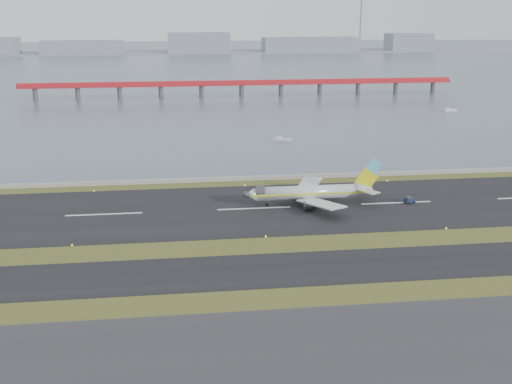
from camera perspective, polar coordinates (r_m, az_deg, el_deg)
The scene contains 11 objects.
ground at distance 146.12m, azimuth 1.30°, elevation -5.08°, with size 1000.00×1000.00×0.00m, color #354217.
taxiway_strip at distance 135.14m, azimuth 2.06°, elevation -6.90°, with size 1000.00×18.00×0.10m, color black.
runway_strip at distance 174.10m, azimuth -0.17°, elevation -1.48°, with size 1000.00×45.00×0.10m, color black.
seawall at distance 202.56m, azimuth -1.23°, elevation 1.22°, with size 1000.00×2.50×1.00m, color gray.
bay_water at distance 597.19m, azimuth -5.41°, elevation 11.16°, with size 1400.00×800.00×1.30m, color #475666.
red_pier at distance 389.32m, azimuth -1.30°, elevation 9.56°, with size 260.00×5.00×10.20m.
far_shoreline at distance 756.70m, azimuth -4.83°, elevation 12.72°, with size 1400.00×80.00×60.50m.
airliner at distance 177.71m, azimuth 4.98°, elevation -0.02°, with size 38.52×32.89×12.80m.
pushback_tug at distance 183.68m, azimuth 13.47°, elevation -0.70°, with size 3.40×2.66×1.92m.
workboat_near at distance 261.55m, azimuth 2.31°, elevation 4.70°, with size 8.12×5.16×1.89m.
workboat_far at distance 350.10m, azimuth 16.81°, elevation 7.00°, with size 8.06×4.34×1.87m.
Camera 1 is at (-20.57, -134.45, 53.40)m, focal length 45.00 mm.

